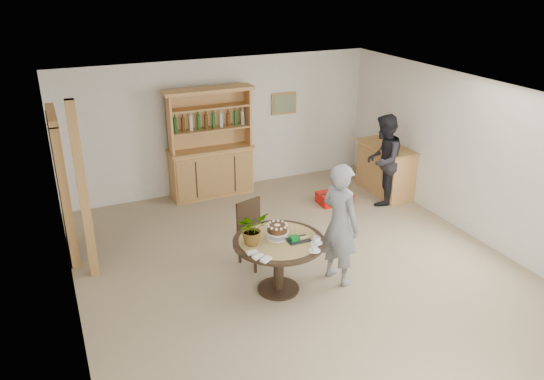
{
  "coord_description": "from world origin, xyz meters",
  "views": [
    {
      "loc": [
        -3.02,
        -5.7,
        4.01
      ],
      "look_at": [
        -0.19,
        0.69,
        1.05
      ],
      "focal_mm": 35.0,
      "sensor_mm": 36.0,
      "label": 1
    }
  ],
  "objects": [
    {
      "name": "coffee_cup_a",
      "position": [
        -0.09,
        -0.5,
        0.8
      ],
      "size": [
        0.15,
        0.15,
        0.09
      ],
      "color": "silver",
      "rests_on": "dining_table"
    },
    {
      "name": "flower_vase",
      "position": [
        -0.84,
        -0.17,
        0.97
      ],
      "size": [
        0.47,
        0.44,
        0.42
      ],
      "primitive_type": "imported",
      "rotation": [
        0.0,
        0.0,
        0.35
      ],
      "color": "#3F7233",
      "rests_on": "dining_table"
    },
    {
      "name": "pine_post",
      "position": [
        -2.7,
        1.2,
        1.25
      ],
      "size": [
        0.12,
        0.12,
        2.5
      ],
      "primitive_type": "cube",
      "color": "tan",
      "rests_on": "ground"
    },
    {
      "name": "dining_table",
      "position": [
        -0.49,
        -0.22,
        0.6
      ],
      "size": [
        1.2,
        1.2,
        0.76
      ],
      "color": "black",
      "rests_on": "ground"
    },
    {
      "name": "dining_chair",
      "position": [
        -0.52,
        0.61,
        0.54
      ],
      "size": [
        0.52,
        0.52,
        0.95
      ],
      "rotation": [
        0.0,
        0.0,
        0.29
      ],
      "color": "black",
      "rests_on": "ground"
    },
    {
      "name": "room_shell",
      "position": [
        0.0,
        0.01,
        1.74
      ],
      "size": [
        6.04,
        7.04,
        2.52
      ],
      "color": "white",
      "rests_on": "ground"
    },
    {
      "name": "gift_tray",
      "position": [
        -0.28,
        -0.34,
        0.79
      ],
      "size": [
        0.3,
        0.2,
        0.08
      ],
      "color": "black",
      "rests_on": "dining_table"
    },
    {
      "name": "sideboard",
      "position": [
        2.74,
        2.0,
        0.47
      ],
      "size": [
        0.54,
        1.26,
        0.94
      ],
      "color": "tan",
      "rests_on": "ground"
    },
    {
      "name": "doorway",
      "position": [
        -2.93,
        2.0,
        1.11
      ],
      "size": [
        0.13,
        1.1,
        2.18
      ],
      "color": "black",
      "rests_on": "ground"
    },
    {
      "name": "coffee_cup_b",
      "position": [
        -0.21,
        -0.67,
        0.79
      ],
      "size": [
        0.15,
        0.15,
        0.08
      ],
      "color": "silver",
      "rests_on": "dining_table"
    },
    {
      "name": "napkins",
      "position": [
        -0.9,
        -0.53,
        0.77
      ],
      "size": [
        0.24,
        0.33,
        0.03
      ],
      "color": "white",
      "rests_on": "dining_table"
    },
    {
      "name": "adult_person",
      "position": [
        2.4,
        1.63,
        0.83
      ],
      "size": [
        1.01,
        1.0,
        1.65
      ],
      "primitive_type": "imported",
      "rotation": [
        0.0,
        0.0,
        3.88
      ],
      "color": "black",
      "rests_on": "ground"
    },
    {
      "name": "red_suitcase",
      "position": [
        1.62,
        1.95,
        0.1
      ],
      "size": [
        0.61,
        0.42,
        0.21
      ],
      "rotation": [
        0.0,
        0.0,
        -0.03
      ],
      "color": "red",
      "rests_on": "ground"
    },
    {
      "name": "hutch",
      "position": [
        -0.3,
        3.24,
        0.69
      ],
      "size": [
        1.62,
        0.54,
        2.04
      ],
      "color": "tan",
      "rests_on": "ground"
    },
    {
      "name": "birthday_cake",
      "position": [
        -0.49,
        -0.17,
        0.88
      ],
      "size": [
        0.3,
        0.3,
        0.2
      ],
      "color": "white",
      "rests_on": "dining_table"
    },
    {
      "name": "teen_boy",
      "position": [
        0.36,
        -0.32,
        0.85
      ],
      "size": [
        0.56,
        0.71,
        1.71
      ],
      "primitive_type": "imported",
      "rotation": [
        0.0,
        0.0,
        1.84
      ],
      "color": "slate",
      "rests_on": "ground"
    },
    {
      "name": "ground",
      "position": [
        0.0,
        0.0,
        0.0
      ],
      "size": [
        7.0,
        7.0,
        0.0
      ],
      "primitive_type": "plane",
      "color": "tan",
      "rests_on": "ground"
    }
  ]
}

